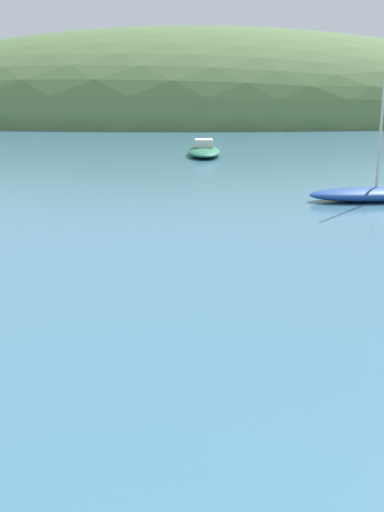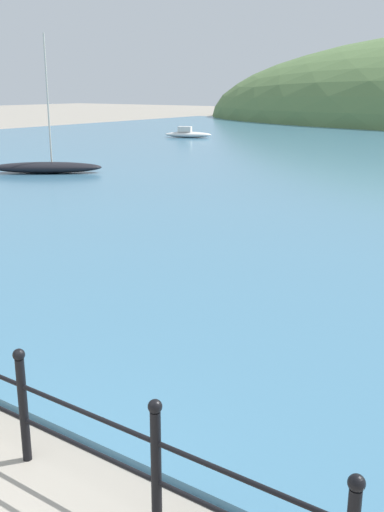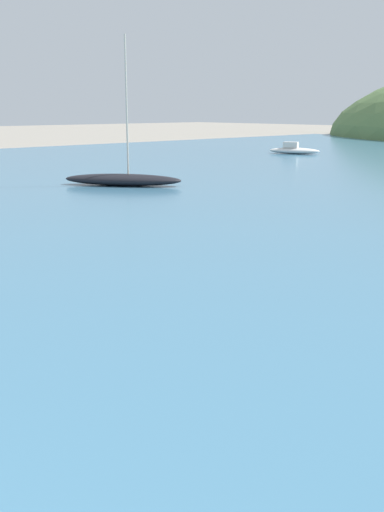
{
  "view_description": "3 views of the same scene",
  "coord_description": "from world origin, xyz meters",
  "views": [
    {
      "loc": [
        -0.96,
        -0.15,
        2.85
      ],
      "look_at": [
        -0.91,
        5.9,
        1.23
      ],
      "focal_mm": 42.0,
      "sensor_mm": 36.0,
      "label": 1
    },
    {
      "loc": [
        4.09,
        -1.82,
        3.61
      ],
      "look_at": [
        -0.84,
        5.15,
        1.2
      ],
      "focal_mm": 42.0,
      "sensor_mm": 36.0,
      "label": 2
    },
    {
      "loc": [
        3.31,
        1.37,
        3.02
      ],
      "look_at": [
        -2.61,
        6.91,
        1.02
      ],
      "focal_mm": 42.0,
      "sensor_mm": 36.0,
      "label": 3
    }
  ],
  "objects": [
    {
      "name": "boat_far_left",
      "position": [
        -15.62,
        15.37,
        0.36
      ],
      "size": [
        4.43,
        3.73,
        5.6
      ],
      "color": "black",
      "rests_on": "water"
    },
    {
      "name": "iron_railing",
      "position": [
        -0.29,
        1.5,
        0.64
      ],
      "size": [
        6.78,
        0.12,
        1.21
      ],
      "color": "black",
      "rests_on": "ground"
    },
    {
      "name": "boat_white_sailboat",
      "position": [
        -21.48,
        33.83,
        0.35
      ],
      "size": [
        3.52,
        2.29,
        0.78
      ],
      "color": "silver",
      "rests_on": "water"
    }
  ]
}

